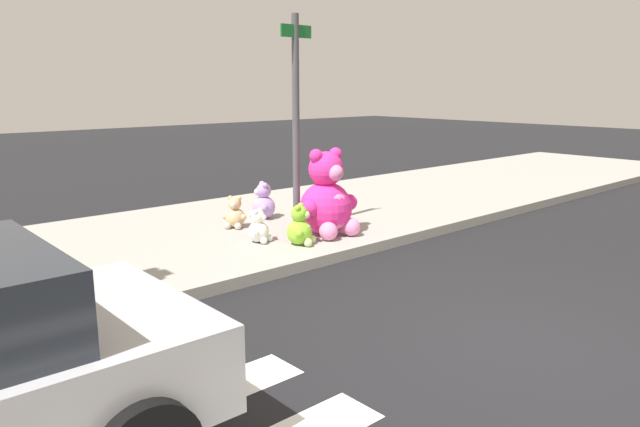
{
  "coord_description": "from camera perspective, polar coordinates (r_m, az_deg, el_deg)",
  "views": [
    {
      "loc": [
        -4.69,
        -2.53,
        2.33
      ],
      "look_at": [
        0.77,
        3.6,
        0.55
      ],
      "focal_mm": 33.25,
      "sensor_mm": 36.0,
      "label": 1
    }
  ],
  "objects": [
    {
      "name": "plush_brown",
      "position": [
        9.65,
        0.95,
        0.54
      ],
      "size": [
        0.43,
        0.39,
        0.56
      ],
      "color": "olive",
      "rests_on": "sidewalk"
    },
    {
      "name": "plush_lavender",
      "position": [
        9.91,
        -5.53,
        0.93
      ],
      "size": [
        0.44,
        0.46,
        0.62
      ],
      "color": "#B28CD8",
      "rests_on": "sidewalk"
    },
    {
      "name": "sign_pole",
      "position": [
        8.98,
        -2.33,
        9.14
      ],
      "size": [
        0.56,
        0.11,
        3.2
      ],
      "color": "#4C4C51",
      "rests_on": "sidewalk"
    },
    {
      "name": "ground_plane",
      "position": [
        5.81,
        18.63,
        -12.06
      ],
      "size": [
        60.0,
        60.0,
        0.0
      ],
      "primitive_type": "plane",
      "color": "black"
    },
    {
      "name": "plush_tan",
      "position": [
        9.32,
        -8.2,
        -0.14
      ],
      "size": [
        0.37,
        0.36,
        0.51
      ],
      "color": "tan",
      "rests_on": "sidewalk"
    },
    {
      "name": "plush_white",
      "position": [
        8.42,
        -5.87,
        -1.47
      ],
      "size": [
        0.35,
        0.35,
        0.49
      ],
      "color": "white",
      "rests_on": "sidewalk"
    },
    {
      "name": "sidewalk",
      "position": [
        9.32,
        -10.14,
        -1.97
      ],
      "size": [
        28.0,
        4.4,
        0.15
      ],
      "primitive_type": "cube",
      "color": "#9E9B93",
      "rests_on": "ground_plane"
    },
    {
      "name": "plush_pink_large",
      "position": [
        8.75,
        0.73,
        1.26
      ],
      "size": [
        0.99,
        0.88,
        1.28
      ],
      "color": "#F22D93",
      "rests_on": "sidewalk"
    },
    {
      "name": "plush_lime",
      "position": [
        8.24,
        -1.89,
        -1.44
      ],
      "size": [
        0.41,
        0.42,
        0.58
      ],
      "color": "#8CD133",
      "rests_on": "sidewalk"
    }
  ]
}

